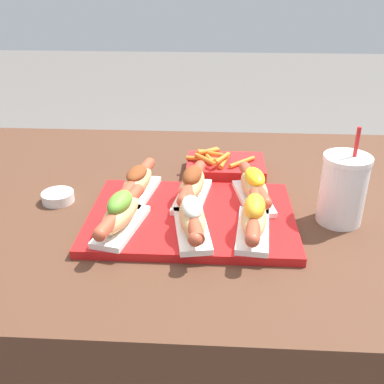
% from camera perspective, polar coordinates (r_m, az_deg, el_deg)
% --- Properties ---
extents(patio_table, '(1.37, 0.91, 0.69)m').
position_cam_1_polar(patio_table, '(1.24, 0.50, -14.90)').
color(patio_table, '#4C2D1E').
rests_on(patio_table, ground_plane).
extents(serving_tray, '(0.43, 0.30, 0.02)m').
position_cam_1_polar(serving_tray, '(0.94, -0.07, -3.21)').
color(serving_tray, red).
rests_on(serving_tray, patio_table).
extents(hot_dog_0, '(0.09, 0.20, 0.08)m').
position_cam_1_polar(hot_dog_0, '(0.88, -9.06, -2.67)').
color(hot_dog_0, white).
rests_on(hot_dog_0, serving_tray).
extents(hot_dog_1, '(0.09, 0.20, 0.07)m').
position_cam_1_polar(hot_dog_1, '(0.86, -0.28, -3.20)').
color(hot_dog_1, white).
rests_on(hot_dog_1, serving_tray).
extents(hot_dog_2, '(0.08, 0.21, 0.08)m').
position_cam_1_polar(hot_dog_2, '(0.86, 7.87, -3.17)').
color(hot_dog_2, white).
rests_on(hot_dog_2, serving_tray).
extents(hot_dog_3, '(0.09, 0.20, 0.07)m').
position_cam_1_polar(hot_dog_3, '(1.00, -6.95, 1.25)').
color(hot_dog_3, white).
rests_on(hot_dog_3, serving_tray).
extents(hot_dog_4, '(0.08, 0.20, 0.07)m').
position_cam_1_polar(hot_dog_4, '(0.98, 0.02, 0.92)').
color(hot_dog_4, white).
rests_on(hot_dog_4, serving_tray).
extents(hot_dog_5, '(0.09, 0.20, 0.07)m').
position_cam_1_polar(hot_dog_5, '(0.98, 7.89, 0.69)').
color(hot_dog_5, white).
rests_on(hot_dog_5, serving_tray).
extents(sauce_bowl, '(0.07, 0.07, 0.02)m').
position_cam_1_polar(sauce_bowl, '(1.06, -16.66, -0.54)').
color(sauce_bowl, silver).
rests_on(sauce_bowl, patio_table).
extents(drink_cup, '(0.10, 0.10, 0.21)m').
position_cam_1_polar(drink_cup, '(0.96, 18.61, 0.33)').
color(drink_cup, white).
rests_on(drink_cup, patio_table).
extents(fries_basket, '(0.20, 0.14, 0.06)m').
position_cam_1_polar(fries_basket, '(1.15, 4.18, 3.20)').
color(fries_basket, red).
rests_on(fries_basket, patio_table).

